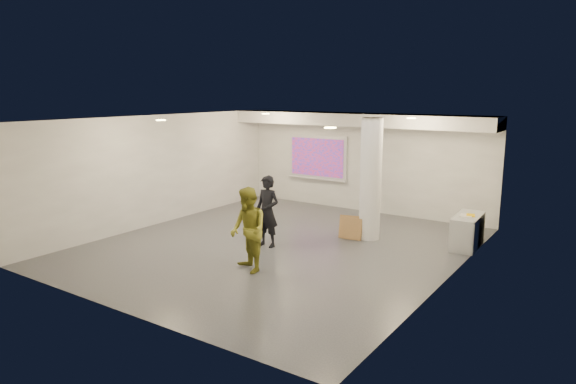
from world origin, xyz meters
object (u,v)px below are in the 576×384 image
Objects in this scene: column at (371,179)px; woman at (267,211)px; projection_screen at (317,158)px; man at (248,230)px; credenza at (467,231)px.

column is 2.67m from woman.
projection_screen is 6.57m from man.
column is 1.43× the size of projection_screen.
column is 4.08m from projection_screen.
woman is at bearing -73.30° from projection_screen.
column is at bearing -166.94° from credenza.
column reaches higher than man.
projection_screen is 1.59× the size of credenza.
column is 1.73× the size of man.
man is at bearing -131.00° from credenza.
column is 3.75m from man.
credenza is 5.33m from man.
projection_screen is at bearing 137.10° from man.
column is at bearing 102.52° from man.
man is (2.08, -6.20, -0.66)m from projection_screen.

